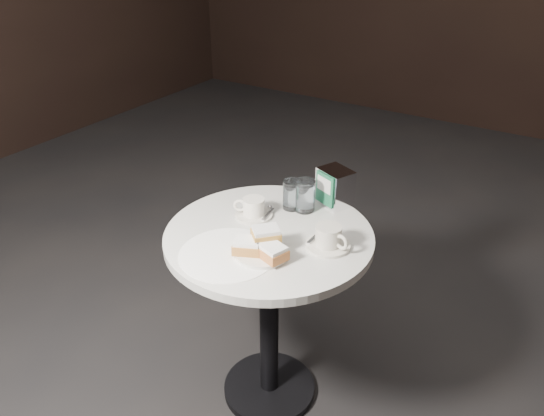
{
  "coord_description": "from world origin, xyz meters",
  "views": [
    {
      "loc": [
        0.81,
        -1.26,
        1.68
      ],
      "look_at": [
        0.0,
        0.02,
        0.83
      ],
      "focal_mm": 35.0,
      "sensor_mm": 36.0,
      "label": 1
    }
  ],
  "objects_px": {
    "coffee_cup_left": "(253,209)",
    "beignet_plate": "(262,247)",
    "cafe_table": "(269,281)",
    "water_glass_left": "(292,195)",
    "water_glass_right": "(305,196)",
    "napkin_dispenser": "(335,187)",
    "coffee_cup_right": "(329,238)"
  },
  "relations": [
    {
      "from": "coffee_cup_right",
      "to": "water_glass_right",
      "type": "relative_size",
      "value": 1.53
    },
    {
      "from": "water_glass_left",
      "to": "napkin_dispenser",
      "type": "bearing_deg",
      "value": 42.93
    },
    {
      "from": "coffee_cup_left",
      "to": "water_glass_right",
      "type": "relative_size",
      "value": 1.49
    },
    {
      "from": "water_glass_left",
      "to": "water_glass_right",
      "type": "height_order",
      "value": "water_glass_right"
    },
    {
      "from": "cafe_table",
      "to": "water_glass_right",
      "type": "xyz_separation_m",
      "value": [
        0.03,
        0.2,
        0.25
      ]
    },
    {
      "from": "coffee_cup_left",
      "to": "water_glass_right",
      "type": "height_order",
      "value": "water_glass_right"
    },
    {
      "from": "beignet_plate",
      "to": "napkin_dispenser",
      "type": "relative_size",
      "value": 1.34
    },
    {
      "from": "coffee_cup_left",
      "to": "water_glass_right",
      "type": "distance_m",
      "value": 0.19
    },
    {
      "from": "napkin_dispenser",
      "to": "water_glass_left",
      "type": "bearing_deg",
      "value": -113.42
    },
    {
      "from": "water_glass_left",
      "to": "coffee_cup_right",
      "type": "bearing_deg",
      "value": -34.88
    },
    {
      "from": "water_glass_left",
      "to": "cafe_table",
      "type": "bearing_deg",
      "value": -83.43
    },
    {
      "from": "cafe_table",
      "to": "coffee_cup_right",
      "type": "bearing_deg",
      "value": 8.28
    },
    {
      "from": "beignet_plate",
      "to": "water_glass_right",
      "type": "relative_size",
      "value": 1.66
    },
    {
      "from": "coffee_cup_left",
      "to": "napkin_dispenser",
      "type": "bearing_deg",
      "value": 25.47
    },
    {
      "from": "coffee_cup_left",
      "to": "napkin_dispenser",
      "type": "xyz_separation_m",
      "value": [
        0.2,
        0.23,
        0.04
      ]
    },
    {
      "from": "cafe_table",
      "to": "water_glass_right",
      "type": "bearing_deg",
      "value": 82.81
    },
    {
      "from": "cafe_table",
      "to": "coffee_cup_left",
      "type": "bearing_deg",
      "value": 148.4
    },
    {
      "from": "coffee_cup_right",
      "to": "water_glass_right",
      "type": "xyz_separation_m",
      "value": [
        -0.18,
        0.17,
        0.02
      ]
    },
    {
      "from": "beignet_plate",
      "to": "coffee_cup_left",
      "type": "distance_m",
      "value": 0.25
    },
    {
      "from": "beignet_plate",
      "to": "water_glass_right",
      "type": "bearing_deg",
      "value": 94.87
    },
    {
      "from": "cafe_table",
      "to": "beignet_plate",
      "type": "bearing_deg",
      "value": -66.86
    },
    {
      "from": "beignet_plate",
      "to": "water_glass_left",
      "type": "distance_m",
      "value": 0.32
    },
    {
      "from": "coffee_cup_left",
      "to": "cafe_table",
      "type": "bearing_deg",
      "value": -55.46
    },
    {
      "from": "coffee_cup_left",
      "to": "napkin_dispenser",
      "type": "distance_m",
      "value": 0.31
    },
    {
      "from": "cafe_table",
      "to": "napkin_dispenser",
      "type": "relative_size",
      "value": 5.18
    },
    {
      "from": "cafe_table",
      "to": "water_glass_right",
      "type": "relative_size",
      "value": 6.42
    },
    {
      "from": "coffee_cup_right",
      "to": "cafe_table",
      "type": "bearing_deg",
      "value": -156.07
    },
    {
      "from": "coffee_cup_left",
      "to": "water_glass_right",
      "type": "xyz_separation_m",
      "value": [
        0.13,
        0.13,
        0.03
      ]
    },
    {
      "from": "coffee_cup_left",
      "to": "beignet_plate",
      "type": "bearing_deg",
      "value": -73.81
    },
    {
      "from": "cafe_table",
      "to": "napkin_dispenser",
      "type": "xyz_separation_m",
      "value": [
        0.09,
        0.3,
        0.27
      ]
    },
    {
      "from": "coffee_cup_left",
      "to": "coffee_cup_right",
      "type": "relative_size",
      "value": 0.98
    },
    {
      "from": "cafe_table",
      "to": "water_glass_right",
      "type": "distance_m",
      "value": 0.32
    }
  ]
}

